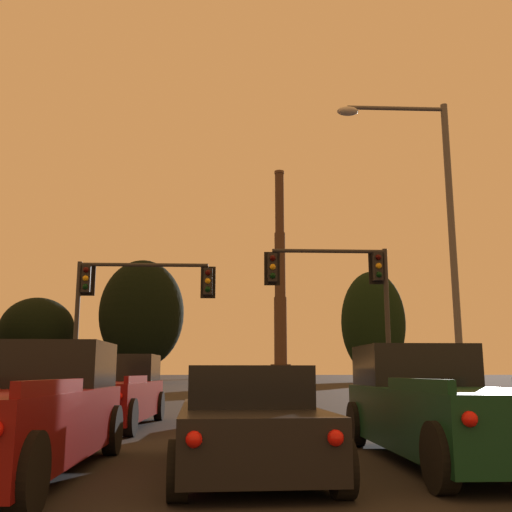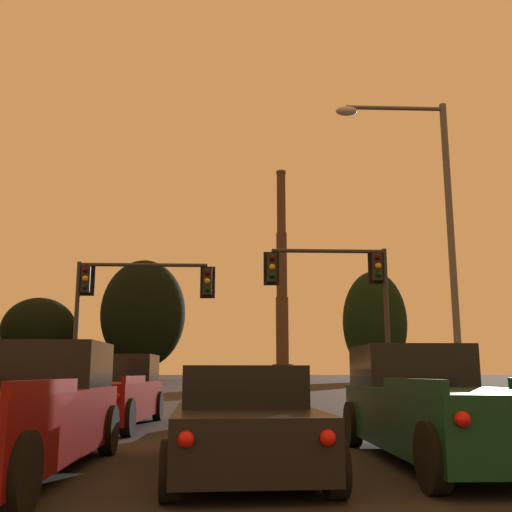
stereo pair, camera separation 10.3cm
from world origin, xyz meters
name	(u,v)px [view 1 (the left image)]	position (x,y,z in m)	size (l,w,h in m)	color
hatchback_center_lane_front	(255,400)	(0.20, 14.81, 0.66)	(1.98, 4.14, 1.44)	maroon
pickup_truck_left_lane_second	(16,412)	(-3.34, 8.13, 0.80)	(2.22, 5.52, 1.82)	maroon
pickup_truck_left_lane_front	(111,394)	(-3.43, 15.35, 0.80)	(2.32, 5.55, 1.82)	maroon
sedan_center_lane_second	(247,421)	(-0.21, 8.27, 0.67)	(2.19, 4.78, 1.43)	black
pickup_truck_right_lane_second	(443,407)	(2.88, 9.07, 0.80)	(2.19, 5.51, 1.82)	#0F3823
traffic_light_overhead_left	(125,295)	(-4.41, 22.59, 4.22)	(5.42, 0.50, 5.52)	#2D2D30
traffic_light_overhead_right	(346,286)	(3.83, 21.09, 4.43)	(4.67, 0.50, 5.83)	#2D2D30
street_lamp	(434,221)	(5.45, 16.12, 5.63)	(3.34, 0.36, 9.23)	#56565B
smokestack	(280,293)	(13.21, 154.23, 21.52)	(5.24, 5.24, 54.95)	#3C2B22
treeline_left_mid	(142,314)	(-12.14, 81.44, 9.13)	(11.39, 10.25, 16.47)	black
treeline_right_mid	(373,323)	(20.08, 83.37, 8.19)	(9.01, 8.11, 15.49)	black
treeline_far_right	(37,330)	(-26.37, 82.65, 6.91)	(10.00, 9.00, 11.38)	black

